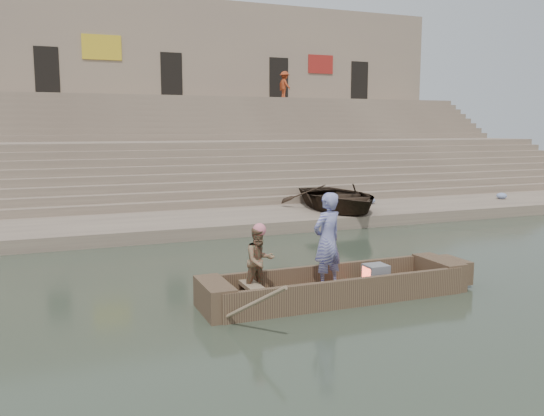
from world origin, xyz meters
TOP-DOWN VIEW (x-y plane):
  - ground at (0.00, 0.00)m, footprint 120.00×120.00m
  - lower_landing at (0.00, 8.00)m, footprint 32.00×4.00m
  - mid_landing at (0.00, 15.50)m, footprint 32.00×3.00m
  - upper_landing at (0.00, 22.50)m, footprint 32.00×3.00m
  - ghat_steps at (0.00, 17.19)m, footprint 32.00×11.00m
  - building_wall at (0.00, 26.50)m, footprint 32.00×5.07m
  - main_rowboat at (-3.98, -0.84)m, footprint 5.00×1.30m
  - rowboat_trim at (-3.77, -0.84)m, footprint 6.04×2.63m
  - standing_man at (-4.14, -0.75)m, footprint 0.83×0.68m
  - rowing_man at (-5.57, -0.68)m, footprint 0.73×0.62m
  - television at (-3.04, -0.84)m, footprint 0.46×0.42m
  - beached_rowboat at (0.67, 7.72)m, footprint 3.66×4.94m
  - pedestrian at (4.71, 22.34)m, footprint 0.79×1.18m
  - cloth_bundles at (4.18, 8.30)m, footprint 8.26×1.26m

SIDE VIEW (x-z plane):
  - ground at x=0.00m, z-range 0.00..0.00m
  - main_rowboat at x=-3.98m, z-range 0.00..0.22m
  - lower_landing at x=0.00m, z-range 0.00..0.40m
  - rowboat_trim at x=-3.77m, z-range -0.70..1.32m
  - television at x=-3.04m, z-range 0.22..0.62m
  - cloth_bundles at x=4.18m, z-range 0.40..0.66m
  - rowing_man at x=-5.57m, z-range 0.22..1.56m
  - beached_rowboat at x=0.67m, z-range 0.40..1.38m
  - standing_man at x=-4.14m, z-range 0.22..2.18m
  - mid_landing at x=0.00m, z-range 0.00..2.80m
  - ghat_steps at x=0.00m, z-range -0.80..4.40m
  - upper_landing at x=0.00m, z-range 0.00..5.20m
  - building_wall at x=0.00m, z-range 0.00..11.20m
  - pedestrian at x=4.71m, z-range 5.20..6.89m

